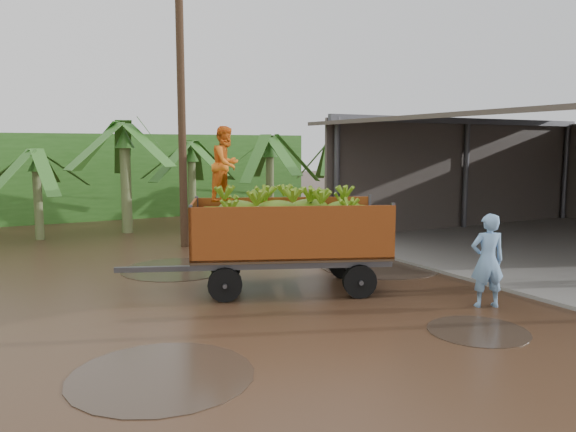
# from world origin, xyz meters

# --- Properties ---
(ground) EXTENTS (100.00, 100.00, 0.00)m
(ground) POSITION_xyz_m (0.00, 0.00, 0.00)
(ground) COLOR black
(ground) RESTS_ON ground
(hedge_north) EXTENTS (22.00, 3.00, 3.60)m
(hedge_north) POSITION_xyz_m (-2.00, 16.00, 1.80)
(hedge_north) COLOR #2D661E
(hedge_north) RESTS_ON ground
(banana_trailer) EXTENTS (5.73, 3.44, 3.52)m
(banana_trailer) POSITION_xyz_m (0.98, 1.07, 1.27)
(banana_trailer) COLOR #C6581C
(banana_trailer) RESTS_ON ground
(man_blue) EXTENTS (0.78, 0.66, 1.82)m
(man_blue) POSITION_xyz_m (3.75, -1.97, 0.91)
(man_blue) COLOR #7DAEE3
(man_blue) RESTS_ON ground
(utility_pole) EXTENTS (1.20, 0.24, 8.21)m
(utility_pole) POSITION_xyz_m (0.64, 7.13, 4.16)
(utility_pole) COLOR #47301E
(utility_pole) RESTS_ON ground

